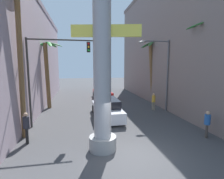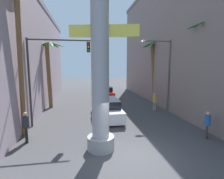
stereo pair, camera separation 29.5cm
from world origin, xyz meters
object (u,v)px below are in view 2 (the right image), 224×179
Objects in this scene: street_lamp at (164,68)px; pedestrian_mid_right at (155,101)px; car_far at (104,93)px; pedestrian_curb_left at (26,125)px; car_lead at (107,109)px; traffic_light_mast at (51,66)px; palm_tree_near_left at (20,28)px; palm_tree_mid_left at (49,69)px; pedestrian_by_sign at (207,123)px; neon_sign_pole at (100,42)px; palm_tree_mid_right at (154,66)px; palm_tree_near_right at (205,61)px.

street_lamp reaches higher than pedestrian_mid_right.
car_far is 13.77m from pedestrian_curb_left.
street_lamp is 6.44m from car_lead.
street_lamp is 1.08× the size of traffic_light_mast.
palm_tree_near_left is 7.68m from palm_tree_mid_left.
street_lamp is 1.47× the size of car_far.
pedestrian_by_sign is (5.23, -5.11, 0.20)m from car_lead.
neon_sign_pole is 1.92× the size of traffic_light_mast.
pedestrian_mid_right is at bearing 93.75° from pedestrian_by_sign.
neon_sign_pole is 4.87m from palm_tree_near_left.
car_far is 0.64× the size of palm_tree_mid_right.
palm_tree_mid_right is at bearing 81.03° from street_lamp.
pedestrian_curb_left is (-11.08, -8.89, -3.18)m from palm_tree_mid_right.
palm_tree_near_right is at bearing 1.65° from palm_tree_near_left.
pedestrian_curb_left reaches higher than car_far.
palm_tree_near_left is (-10.68, -4.33, 2.24)m from street_lamp.
car_lead is at bearing 156.13° from palm_tree_near_right.
palm_tree_near_left is 5.34× the size of pedestrian_curb_left.
palm_tree_near_right is (6.48, -2.87, 3.87)m from car_lead.
palm_tree_mid_right is (10.08, 6.24, -0.06)m from traffic_light_mast.
palm_tree_near_right is at bearing 60.92° from pedestrian_by_sign.
palm_tree_mid_right reaches higher than car_far.
street_lamp is 0.95× the size of palm_tree_mid_right.
car_lead is at bearing 135.70° from pedestrian_by_sign.
street_lamp is 9.30m from car_far.
pedestrian_mid_right is at bearing 29.17° from pedestrian_curb_left.
palm_tree_mid_left is (-5.17, 4.09, 3.17)m from car_lead.
pedestrian_curb_left reaches higher than pedestrian_by_sign.
palm_tree_near_left reaches higher than car_far.
palm_tree_near_right is at bearing -86.45° from palm_tree_mid_right.
palm_tree_mid_right is 10.57m from pedestrian_by_sign.
palm_tree_near_right is (11.65, -6.96, 0.69)m from palm_tree_mid_left.
car_lead is at bearing -38.34° from palm_tree_mid_left.
car_lead is 3.21× the size of pedestrian_by_sign.
palm_tree_near_left is at bearing -178.35° from palm_tree_near_right.
palm_tree_mid_left is 3.78× the size of pedestrian_curb_left.
neon_sign_pole is 7.71m from pedestrian_by_sign.
pedestrian_by_sign is at bearing 3.28° from neon_sign_pole.
car_far is 0.60× the size of palm_tree_near_right.
car_lead is 0.56× the size of palm_tree_near_left.
pedestrian_mid_right is (9.88, 5.52, -0.06)m from pedestrian_curb_left.
palm_tree_near_right is (7.55, 2.60, -0.76)m from neon_sign_pole.
palm_tree_near_left reaches higher than palm_tree_near_right.
traffic_light_mast is at bearing 126.01° from neon_sign_pole.
car_far is at bearing 145.62° from palm_tree_mid_right.
palm_tree_mid_right is 4.83m from pedestrian_mid_right.
palm_tree_mid_left is 0.95× the size of palm_tree_mid_right.
neon_sign_pole is 1.26× the size of palm_tree_near_left.
palm_tree_mid_left is (-1.09, 5.42, -0.34)m from traffic_light_mast.
pedestrian_curb_left is (-10.32, 1.13, 0.08)m from pedestrian_by_sign.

